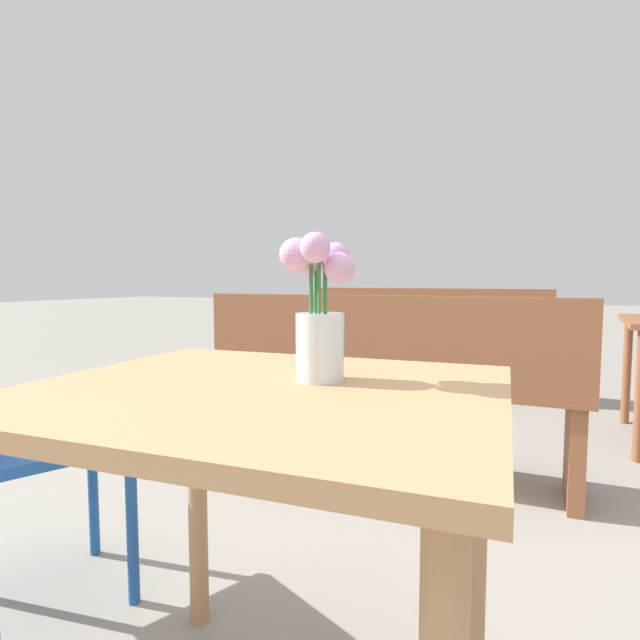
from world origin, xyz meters
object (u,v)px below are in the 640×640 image
Objects in this scene: flower_vase at (319,317)px; bench_middle at (427,334)px; table_front at (264,450)px; bench_near at (384,379)px; cafe_chair at (12,427)px.

flower_vase is 0.14× the size of bench_middle.
bench_near reaches higher than table_front.
bench_near is 0.90× the size of bench_middle.
table_front is 0.51× the size of bench_near.
flower_vase is at bearing -0.47° from cafe_chair.
flower_vase is 0.30× the size of cafe_chair.
cafe_chair reaches higher than table_front.
table_front is at bearing -82.00° from bench_middle.
bench_middle is (0.38, 3.21, -0.05)m from cafe_chair.
bench_middle is at bearing 99.44° from flower_vase.
cafe_chair is at bearing 174.10° from table_front.
table_front is 0.46× the size of bench_middle.
flower_vase is 1.41m from bench_near.
bench_middle is (-0.24, 1.90, 0.01)m from bench_near.
table_front is 1.43m from bench_near.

